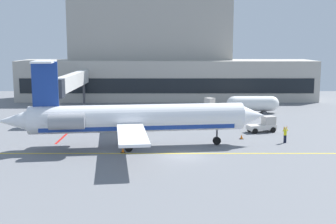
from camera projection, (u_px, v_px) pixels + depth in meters
The scene contains 10 objects.
ground at pixel (182, 157), 45.34m from camera, with size 120.00×120.00×0.11m.
terminal_building at pixel (159, 58), 89.70m from camera, with size 58.74×11.63×21.42m.
jet_bridge_west at pixel (70, 82), 71.60m from camera, with size 2.40×23.56×6.48m.
regional_jet at pixel (133, 118), 48.66m from camera, with size 29.71×22.83×9.66m.
baggage_tug at pixel (263, 125), 57.34m from camera, with size 4.00×2.63×2.04m.
pushback_tractor at pixel (211, 105), 75.03m from camera, with size 3.37×3.78×2.10m.
fuel_tank at pixel (252, 104), 72.41m from camera, with size 8.64×2.54×2.79m.
marshaller at pixel (284, 134), 51.10m from camera, with size 0.78×0.45×1.98m.
safety_cone_alpha at pixel (122, 150), 46.78m from camera, with size 0.47×0.47×0.55m.
safety_cone_bravo at pixel (241, 137), 53.27m from camera, with size 0.47×0.47×0.55m.
Camera 1 is at (-1.57, -44.03, 11.67)m, focal length 47.14 mm.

